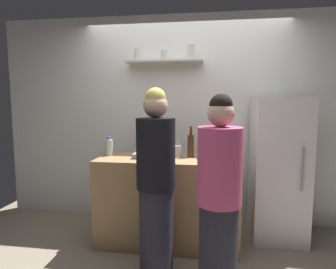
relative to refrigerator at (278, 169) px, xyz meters
name	(u,v)px	position (x,y,z in m)	size (l,w,h in m)	color
back_wall_assembly	(185,119)	(-1.07, 0.40, 0.51)	(4.80, 0.32, 2.60)	white
refrigerator	(278,169)	(0.00, 0.00, 0.00)	(0.56, 0.64, 1.58)	white
counter	(168,201)	(-1.19, -0.30, -0.32)	(1.49, 0.61, 0.94)	#9E7A51
baking_pan	(150,155)	(-1.39, -0.31, 0.17)	(0.34, 0.24, 0.05)	gray
utensil_holder	(177,151)	(-1.11, -0.25, 0.21)	(0.10, 0.10, 0.22)	#B2B2B7
wine_bottle_pale_glass	(206,148)	(-0.79, -0.21, 0.25)	(0.07, 0.07, 0.27)	#B2BFB2
wine_bottle_amber_glass	(191,145)	(-0.96, -0.22, 0.28)	(0.07, 0.07, 0.33)	#472814
water_bottle_plastic	(109,147)	(-1.86, -0.26, 0.24)	(0.08, 0.08, 0.21)	silver
person_blonde	(156,184)	(-1.22, -0.86, 0.03)	(0.34, 0.34, 1.65)	#262633
person_pink_top	(219,200)	(-0.68, -1.11, -0.01)	(0.34, 0.34, 1.59)	#262633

